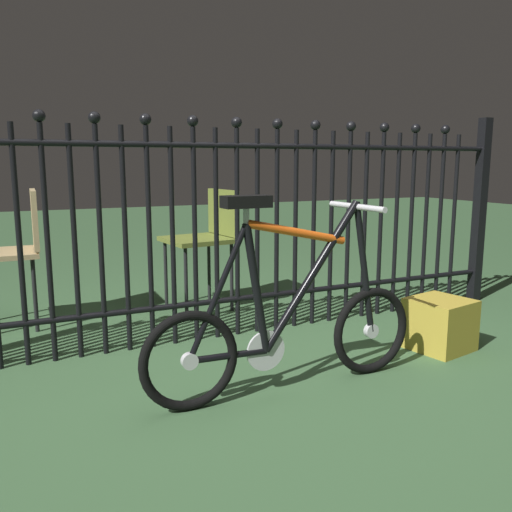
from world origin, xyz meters
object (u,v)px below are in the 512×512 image
object	(u,v)px
bicycle	(287,324)
display_crate	(439,324)
chair_olive	(207,233)
chair_tan	(16,243)

from	to	relation	value
bicycle	display_crate	world-z (taller)	bicycle
bicycle	chair_olive	bearing A→B (deg)	83.77
chair_olive	display_crate	xyz separation A→B (m)	(0.85, -1.34, -0.39)
bicycle	chair_olive	xyz separation A→B (m)	(0.16, 1.46, 0.22)
display_crate	chair_olive	bearing A→B (deg)	122.42
bicycle	chair_tan	xyz separation A→B (m)	(-1.05, 1.54, 0.22)
bicycle	chair_tan	bearing A→B (deg)	124.14
chair_olive	display_crate	size ratio (longest dim) A/B	2.77
chair_tan	display_crate	world-z (taller)	chair_tan
chair_tan	bicycle	bearing A→B (deg)	-55.86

